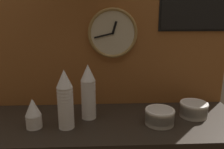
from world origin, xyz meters
name	(u,v)px	position (x,y,z in m)	size (l,w,h in m)	color
ground_plane	(109,123)	(0.00, 0.00, -0.02)	(1.60, 0.56, 0.04)	black
wall_tiled_back	(108,27)	(0.00, 0.27, 0.53)	(1.60, 0.03, 1.05)	#A3602D
cup_stack_center	(88,92)	(-0.12, 0.04, 0.17)	(0.09, 0.09, 0.33)	white
cup_stack_left	(33,113)	(-0.42, -0.07, 0.08)	(0.09, 0.09, 0.17)	white
cup_stack_center_left	(65,99)	(-0.24, -0.08, 0.17)	(0.09, 0.09, 0.33)	white
bowl_stack_right	(160,116)	(0.29, -0.06, 0.05)	(0.17, 0.17, 0.09)	beige
bowl_stack_far_right	(194,109)	(0.52, 0.03, 0.05)	(0.17, 0.17, 0.09)	beige
wall_clock	(113,33)	(0.03, 0.23, 0.49)	(0.32, 0.03, 0.32)	beige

